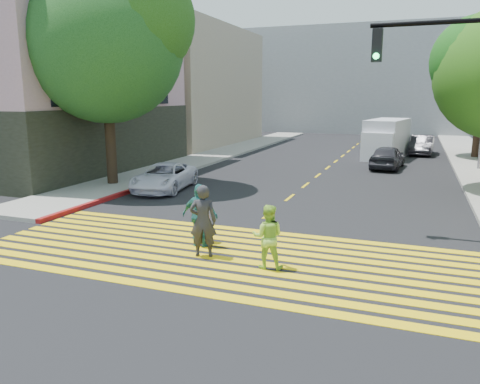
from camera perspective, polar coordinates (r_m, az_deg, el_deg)
The scene contains 18 objects.
ground at distance 11.72m, azimuth -5.23°, elevation -9.51°, with size 120.00×120.00×0.00m, color black.
sidewalk_left at distance 34.74m, azimuth -2.13°, elevation 4.77°, with size 3.00×40.00×0.15m, color gray.
curb_red at distance 20.12m, azimuth -15.59°, elevation -0.68°, with size 0.20×8.00×0.16m, color maroon.
crosswalk at distance 12.81m, azimuth -2.73°, elevation -7.59°, with size 13.40×5.30×0.01m.
lane_line at distance 32.95m, azimuth 12.02°, elevation 4.03°, with size 0.12×34.40×0.01m.
building_left_pink at distance 30.16m, azimuth -23.57°, elevation 11.36°, with size 12.10×14.10×11.00m.
building_left_tan at distance 43.18m, azimuth -8.46°, elevation 12.54°, with size 12.00×16.00×10.00m, color tan.
backdrop_block at distance 58.05m, azimuth 16.22°, elevation 12.94°, with size 30.00×8.00×12.00m, color gray.
tree_left at distance 22.91m, azimuth -15.91°, elevation 17.88°, with size 7.93×7.31×10.21m.
pedestrian_man at distance 12.41m, azimuth -4.53°, elevation -3.55°, with size 0.71×0.47×1.95m, color #29282C.
pedestrian_woman at distance 11.61m, azimuth 3.40°, elevation -5.47°, with size 0.79×0.61×1.62m, color #A2D942.
pedestrian_child at distance 13.69m, azimuth -4.65°, elevation -3.50°, with size 0.64×0.42×1.31m, color #EBA6B9.
pedestrian_extra at distance 13.27m, azimuth -4.90°, elevation -2.89°, with size 1.06×0.44×1.80m, color #297270.
white_sedan at distance 21.56m, azimuth -9.21°, elevation 1.83°, with size 2.01×4.35×1.21m, color white.
dark_car_near at distance 28.97m, azimuth 17.53°, elevation 4.10°, with size 1.63×4.06×1.38m, color #242329.
silver_car at distance 41.01m, azimuth 18.81°, elevation 6.13°, with size 2.03×5.00×1.45m, color gray.
dark_car_parked at distance 36.85m, azimuth 21.29°, elevation 5.37°, with size 1.50×4.30×1.42m, color black.
white_van at distance 33.89m, azimuth 17.36°, elevation 6.09°, with size 2.95×5.87×2.65m.
Camera 1 is at (4.81, -9.83, 4.22)m, focal length 35.00 mm.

